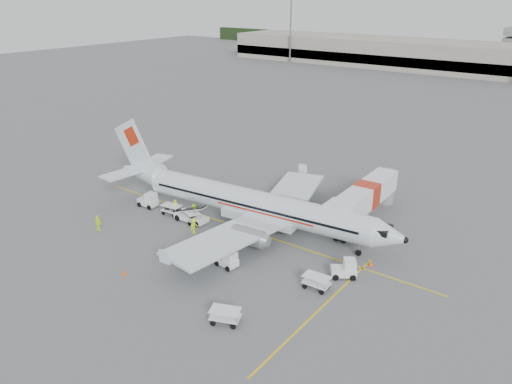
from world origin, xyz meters
TOP-DOWN VIEW (x-y plane):
  - ground at (0.00, 0.00)m, footprint 360.00×360.00m
  - stripe_lead at (0.00, 0.00)m, footprint 44.00×0.20m
  - stripe_cross at (14.00, -8.00)m, footprint 0.20×20.00m
  - terminal_west at (-40.00, 130.00)m, footprint 110.00×22.00m
  - mast_west at (-70.00, 118.00)m, footprint 3.20×1.20m
  - aircraft at (0.57, 1.00)m, footprint 38.02×30.99m
  - jet_bridge at (9.58, 9.84)m, footprint 3.60×17.16m
  - belt_loader at (-6.18, -2.00)m, footprint 5.36×2.10m
  - tug_fore at (13.22, -2.41)m, footprint 2.65×2.39m
  - tug_mid at (3.39, -7.31)m, footprint 2.26×1.45m
  - tug_aft at (-13.38, -2.00)m, footprint 2.47×1.52m
  - cart_loaded_a at (-6.19, -2.00)m, footprint 2.84×2.34m
  - cart_loaded_b at (-9.32, -2.00)m, footprint 2.45×1.60m
  - cart_empty_a at (8.84, -14.13)m, footprint 2.74×2.19m
  - cart_empty_b at (12.18, -5.57)m, footprint 2.44×1.52m
  - cone_nose at (14.43, 0.94)m, footprint 0.43×0.43m
  - cone_port at (-2.89, 11.49)m, footprint 0.39×0.39m
  - cone_stbd at (-3.30, -14.15)m, footprint 0.37×0.37m
  - crew_a at (-9.19, -1.50)m, footprint 0.74×0.75m
  - crew_b at (-6.22, -1.50)m, footprint 1.15×1.04m
  - crew_c at (-3.89, -4.02)m, footprint 0.68×1.14m
  - crew_d at (-12.71, -9.80)m, footprint 1.13×0.58m

SIDE VIEW (x-z plane):
  - ground at x=0.00m, z-range 0.00..0.00m
  - stripe_lead at x=0.00m, z-range 0.00..0.01m
  - stripe_cross at x=14.00m, z-range 0.00..0.01m
  - cone_stbd at x=-3.30m, z-range 0.00..0.61m
  - cone_port at x=-2.89m, z-range 0.00..0.64m
  - cone_nose at x=14.43m, z-range 0.00..0.70m
  - cart_loaded_b at x=-9.32m, z-range 0.00..1.22m
  - cart_empty_b at x=12.18m, z-range 0.00..1.24m
  - cart_empty_a at x=8.84m, z-range 0.00..1.25m
  - cart_loaded_a at x=-6.19m, z-range 0.00..1.28m
  - tug_mid at x=3.39m, z-range 0.00..1.66m
  - crew_c at x=-3.89m, z-range 0.00..1.73m
  - crew_a at x=-9.19m, z-range 0.00..1.74m
  - tug_fore at x=13.22m, z-range 0.00..1.78m
  - tug_aft at x=-13.38m, z-range 0.00..1.85m
  - crew_d at x=-12.71m, z-range 0.00..1.85m
  - crew_b at x=-6.22m, z-range 0.00..1.92m
  - belt_loader at x=-6.18m, z-range 0.00..2.88m
  - jet_bridge at x=9.58m, z-range 0.00..4.49m
  - terminal_west at x=-40.00m, z-range 0.00..9.00m
  - aircraft at x=0.57m, z-range 0.00..9.85m
  - mast_west at x=-70.00m, z-range 0.00..22.00m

